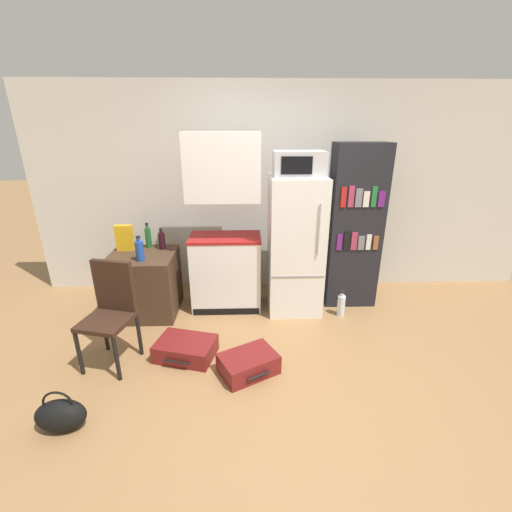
% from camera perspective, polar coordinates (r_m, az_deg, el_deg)
% --- Properties ---
extents(ground_plane, '(24.00, 24.00, 0.00)m').
position_cam_1_polar(ground_plane, '(3.14, 5.24, -20.10)').
color(ground_plane, olive).
extents(wall_back, '(6.40, 0.10, 2.57)m').
position_cam_1_polar(wall_back, '(4.46, 5.32, 10.75)').
color(wall_back, beige).
rests_on(wall_back, ground_plane).
extents(side_table, '(0.73, 0.69, 0.71)m').
position_cam_1_polar(side_table, '(4.16, -18.05, -4.39)').
color(side_table, '#422D1E').
rests_on(side_table, ground_plane).
extents(kitchen_hutch, '(0.81, 0.48, 2.01)m').
position_cam_1_polar(kitchen_hutch, '(3.90, -5.21, 3.97)').
color(kitchen_hutch, white).
rests_on(kitchen_hutch, ground_plane).
extents(refrigerator, '(0.60, 0.61, 1.56)m').
position_cam_1_polar(refrigerator, '(3.92, 6.58, 1.70)').
color(refrigerator, white).
rests_on(refrigerator, ground_plane).
extents(microwave, '(0.54, 0.37, 0.26)m').
position_cam_1_polar(microwave, '(3.72, 7.16, 15.04)').
color(microwave, '#B7B7BC').
rests_on(microwave, refrigerator).
extents(bookshelf, '(0.59, 0.34, 1.90)m').
position_cam_1_polar(bookshelf, '(4.15, 16.06, 4.53)').
color(bookshelf, black).
rests_on(bookshelf, ground_plane).
extents(bottle_wine_dark, '(0.07, 0.07, 0.25)m').
position_cam_1_polar(bottle_wine_dark, '(4.11, -15.44, 2.54)').
color(bottle_wine_dark, black).
rests_on(bottle_wine_dark, side_table).
extents(bottle_blue_soda, '(0.09, 0.09, 0.27)m').
position_cam_1_polar(bottle_blue_soda, '(3.81, -18.83, 0.91)').
color(bottle_blue_soda, '#1E47A3').
rests_on(bottle_blue_soda, side_table).
extents(bottle_green_tall, '(0.07, 0.07, 0.30)m').
position_cam_1_polar(bottle_green_tall, '(4.21, -17.53, 3.02)').
color(bottle_green_tall, '#1E6028').
rests_on(bottle_green_tall, side_table).
extents(cereal_box, '(0.19, 0.07, 0.30)m').
position_cam_1_polar(cereal_box, '(4.18, -21.08, 2.82)').
color(cereal_box, gold).
rests_on(cereal_box, side_table).
extents(chair, '(0.48, 0.49, 0.95)m').
position_cam_1_polar(chair, '(3.35, -23.03, -7.62)').
color(chair, black).
rests_on(chair, ground_plane).
extents(suitcase_large_flat, '(0.58, 0.52, 0.18)m').
position_cam_1_polar(suitcase_large_flat, '(3.17, -1.27, -17.50)').
color(suitcase_large_flat, maroon).
rests_on(suitcase_large_flat, ground_plane).
extents(suitcase_small_flat, '(0.61, 0.49, 0.17)m').
position_cam_1_polar(suitcase_small_flat, '(3.42, -11.62, -14.88)').
color(suitcase_small_flat, maroon).
rests_on(suitcase_small_flat, ground_plane).
extents(handbag, '(0.36, 0.20, 0.33)m').
position_cam_1_polar(handbag, '(3.03, -29.78, -22.01)').
color(handbag, black).
rests_on(handbag, ground_plane).
extents(water_bottle_front, '(0.09, 0.09, 0.31)m').
position_cam_1_polar(water_bottle_front, '(4.09, 14.00, -7.92)').
color(water_bottle_front, silver).
rests_on(water_bottle_front, ground_plane).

